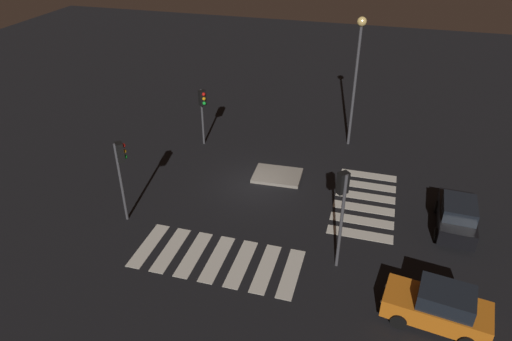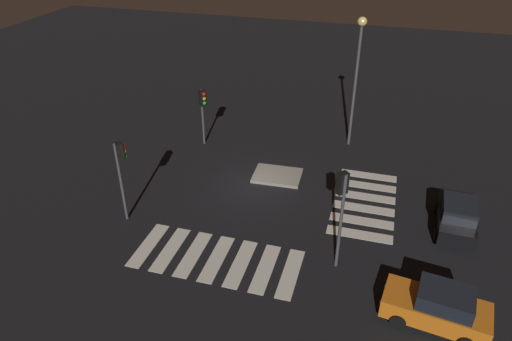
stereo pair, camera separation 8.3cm
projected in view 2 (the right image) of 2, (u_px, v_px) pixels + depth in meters
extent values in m
plane|color=black|center=(256.00, 186.00, 26.63)|extent=(80.00, 80.00, 0.00)
cube|color=gray|center=(277.00, 176.00, 27.39)|extent=(2.85, 2.19, 0.18)
cube|color=black|center=(456.00, 218.00, 22.84)|extent=(1.87, 3.99, 0.80)
cube|color=black|center=(459.00, 209.00, 22.28)|extent=(1.62, 2.08, 0.65)
cylinder|color=black|center=(437.00, 207.00, 24.24)|extent=(0.26, 0.64, 0.63)
cylinder|color=black|center=(471.00, 213.00, 23.78)|extent=(0.26, 0.64, 0.63)
cylinder|color=black|center=(437.00, 235.00, 22.27)|extent=(0.26, 0.64, 0.63)
cylinder|color=black|center=(474.00, 242.00, 21.81)|extent=(0.26, 0.64, 0.63)
sphere|color=#F2EABF|center=(446.00, 196.00, 24.52)|extent=(0.21, 0.21, 0.21)
sphere|color=#F2EABF|center=(465.00, 199.00, 24.27)|extent=(0.21, 0.21, 0.21)
cube|color=orange|center=(435.00, 310.00, 17.81)|extent=(4.12, 2.23, 0.80)
cube|color=black|center=(446.00, 298.00, 17.35)|extent=(2.21, 1.80, 0.65)
cylinder|color=black|center=(398.00, 322.00, 17.78)|extent=(0.66, 0.32, 0.63)
cylinder|color=black|center=(405.00, 293.00, 19.07)|extent=(0.66, 0.32, 0.63)
cylinder|color=black|center=(468.00, 312.00, 18.21)|extent=(0.66, 0.32, 0.63)
sphere|color=#F2EABF|center=(382.00, 302.00, 18.13)|extent=(0.21, 0.21, 0.21)
sphere|color=#F2EABF|center=(387.00, 287.00, 18.85)|extent=(0.21, 0.21, 0.21)
cylinder|color=#47474C|center=(203.00, 117.00, 30.13)|extent=(0.14, 0.14, 3.79)
cube|color=black|center=(203.00, 98.00, 29.27)|extent=(0.53, 0.54, 0.96)
sphere|color=red|center=(204.00, 94.00, 28.98)|extent=(0.22, 0.22, 0.22)
sphere|color=orange|center=(204.00, 99.00, 29.13)|extent=(0.22, 0.22, 0.22)
sphere|color=green|center=(205.00, 103.00, 29.28)|extent=(0.22, 0.22, 0.22)
cylinder|color=#47474C|center=(341.00, 223.00, 19.71)|extent=(0.14, 0.14, 4.76)
cube|color=black|center=(342.00, 183.00, 18.87)|extent=(0.54, 0.54, 0.96)
sphere|color=red|center=(340.00, 174.00, 18.87)|extent=(0.22, 0.22, 0.22)
sphere|color=orange|center=(339.00, 181.00, 19.02)|extent=(0.22, 0.22, 0.22)
sphere|color=green|center=(339.00, 187.00, 19.17)|extent=(0.22, 0.22, 0.22)
cylinder|color=#47474C|center=(121.00, 183.00, 22.82)|extent=(0.14, 0.14, 4.33)
cube|color=black|center=(120.00, 152.00, 22.02)|extent=(0.53, 0.54, 0.96)
sphere|color=red|center=(123.00, 145.00, 21.94)|extent=(0.22, 0.22, 0.22)
sphere|color=orange|center=(124.00, 151.00, 22.10)|extent=(0.22, 0.22, 0.22)
sphere|color=green|center=(125.00, 156.00, 22.25)|extent=(0.22, 0.22, 0.22)
cylinder|color=#47474C|center=(355.00, 88.00, 29.06)|extent=(0.18, 0.18, 7.79)
sphere|color=#F9D172|center=(362.00, 22.00, 26.97)|extent=(0.56, 0.56, 0.56)
cube|color=silver|center=(148.00, 245.00, 22.11)|extent=(0.70, 3.20, 0.02)
cube|color=silver|center=(171.00, 249.00, 21.84)|extent=(0.70, 3.20, 0.02)
cube|color=silver|center=(193.00, 254.00, 21.56)|extent=(0.70, 3.20, 0.02)
cube|color=silver|center=(217.00, 259.00, 21.29)|extent=(0.70, 3.20, 0.02)
cube|color=silver|center=(241.00, 263.00, 21.01)|extent=(0.70, 3.20, 0.02)
cube|color=silver|center=(265.00, 268.00, 20.74)|extent=(0.70, 3.20, 0.02)
cube|color=silver|center=(290.00, 273.00, 20.46)|extent=(0.70, 3.20, 0.02)
cube|color=silver|center=(359.00, 235.00, 22.79)|extent=(3.20, 0.70, 0.02)
cube|color=silver|center=(362.00, 221.00, 23.74)|extent=(3.20, 0.70, 0.02)
cube|color=silver|center=(364.00, 208.00, 24.69)|extent=(3.20, 0.70, 0.02)
cube|color=silver|center=(365.00, 197.00, 25.64)|extent=(3.20, 0.70, 0.02)
cube|color=silver|center=(367.00, 186.00, 26.58)|extent=(3.20, 0.70, 0.02)
cube|color=silver|center=(369.00, 176.00, 27.53)|extent=(3.20, 0.70, 0.02)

